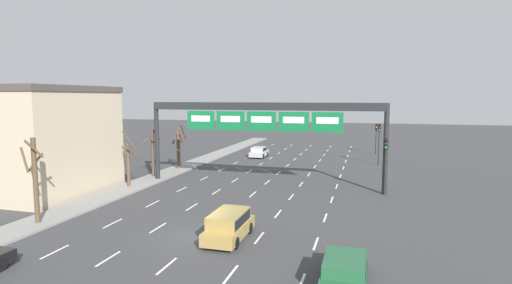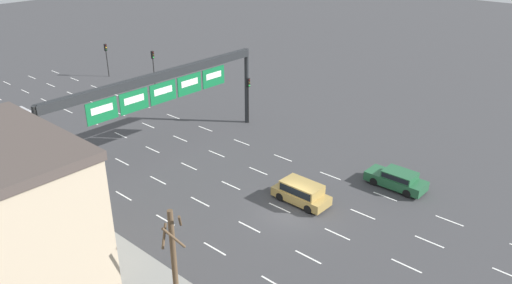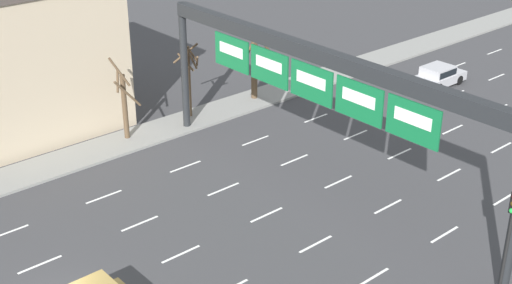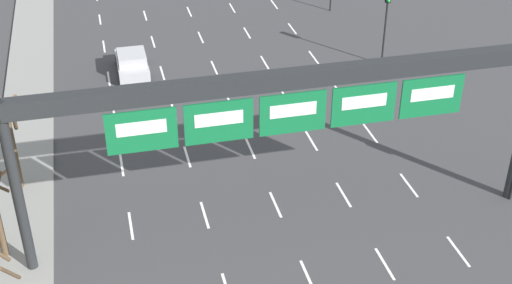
% 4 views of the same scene
% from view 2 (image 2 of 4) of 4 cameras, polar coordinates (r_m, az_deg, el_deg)
% --- Properties ---
extents(ground_plane, '(220.00, 220.00, 0.00)m').
position_cam_2_polar(ground_plane, '(36.37, 3.94, -8.07)').
color(ground_plane, '#3D3D3F').
extents(lane_dashes, '(13.32, 67.00, 0.01)m').
position_cam_2_polar(lane_dashes, '(44.76, -9.80, -1.78)').
color(lane_dashes, white).
rests_on(lane_dashes, ground_plane).
extents(sign_gantry, '(21.83, 0.70, 7.70)m').
position_cam_2_polar(sign_gantry, '(42.75, -10.86, 6.21)').
color(sign_gantry, '#232628').
rests_on(sign_gantry, ground_plane).
extents(suv_gold, '(1.90, 4.32, 1.64)m').
position_cam_2_polar(suv_gold, '(37.20, 5.21, -5.67)').
color(suv_gold, '#A88947').
rests_on(suv_gold, ground_plane).
extents(car_silver, '(1.89, 3.95, 1.42)m').
position_cam_2_polar(car_silver, '(56.75, -25.49, 2.69)').
color(car_silver, '#B7B7BC').
rests_on(car_silver, ground_plane).
extents(car_green, '(1.90, 4.68, 1.46)m').
position_cam_2_polar(car_green, '(40.59, 15.83, -4.06)').
color(car_green, '#235B38').
rests_on(car_green, ground_plane).
extents(traffic_light_near_gantry, '(0.30, 0.35, 5.02)m').
position_cam_2_polar(traffic_light_near_gantry, '(61.09, -11.66, 8.82)').
color(traffic_light_near_gantry, black).
rests_on(traffic_light_near_gantry, ground_plane).
extents(traffic_light_mid_block, '(0.30, 0.35, 4.77)m').
position_cam_2_polar(traffic_light_mid_block, '(50.41, -0.87, 5.81)').
color(traffic_light_mid_block, black).
rests_on(traffic_light_mid_block, ground_plane).
extents(traffic_light_far_end, '(0.30, 0.35, 4.35)m').
position_cam_2_polar(traffic_light_far_end, '(68.94, -16.74, 9.68)').
color(traffic_light_far_end, black).
rests_on(traffic_light_far_end, ground_plane).
extents(tree_bare_closest, '(1.96, 1.82, 4.88)m').
position_cam_2_polar(tree_bare_closest, '(39.64, -24.89, -2.98)').
color(tree_bare_closest, brown).
rests_on(tree_bare_closest, sidewalk_left).
extents(tree_bare_second, '(1.37, 1.50, 5.07)m').
position_cam_2_polar(tree_bare_second, '(35.96, -21.18, -5.73)').
color(tree_bare_second, brown).
rests_on(tree_bare_second, sidewalk_left).
extents(tree_bare_third, '(1.51, 1.43, 5.08)m').
position_cam_2_polar(tree_bare_third, '(44.15, -27.13, -1.05)').
color(tree_bare_third, brown).
rests_on(tree_bare_third, sidewalk_left).
extents(tree_bare_furthest, '(1.58, 1.50, 5.50)m').
position_cam_2_polar(tree_bare_furthest, '(27.75, -9.43, -12.16)').
color(tree_bare_furthest, brown).
rests_on(tree_bare_furthest, sidewalk_left).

